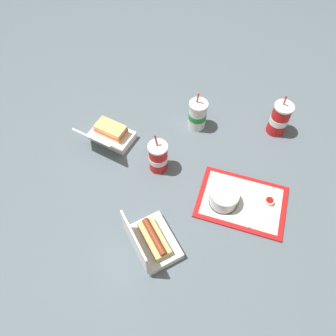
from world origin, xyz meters
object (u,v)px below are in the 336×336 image
Objects in this scene: clamshell_hotdog_left at (152,241)px; clamshell_sandwich_back at (110,134)px; soda_cup_corner at (158,157)px; soda_cup_right at (198,115)px; soda_cup_left at (279,119)px; ketchup_cup at (269,201)px; plastic_fork at (260,224)px; food_tray at (242,202)px; cake_container at (224,198)px.

clamshell_hotdog_left reaches higher than clamshell_sandwich_back.
soda_cup_corner is 0.31m from soda_cup_right.
soda_cup_corner is at bearing 56.86° from soda_cup_right.
clamshell_hotdog_left is 1.12× the size of soda_cup_left.
ketchup_cup is 0.19× the size of soda_cup_right.
soda_cup_left is (-0.80, -0.11, 0.04)m from clamshell_sandwich_back.
soda_cup_right is at bearing -76.65° from plastic_fork.
food_tray is 0.11m from ketchup_cup.
soda_cup_left reaches higher than clamshell_hotdog_left.
ketchup_cup is 0.11m from plastic_fork.
ketchup_cup is at bearing 157.03° from clamshell_sandwich_back.
food_tray is 1.62× the size of clamshell_hotdog_left.
plastic_fork is at bearing 148.84° from clamshell_sandwich_back.
cake_container is at bearing 57.34° from soda_cup_left.
food_tray is 3.49× the size of cake_container.
soda_cup_corner is at bearing -30.56° from cake_container.
soda_cup_left is (-0.56, -0.25, 0.01)m from soda_cup_corner.
cake_container is at bearing 5.92° from food_tray.
clamshell_hotdog_left is (0.43, 0.11, 0.03)m from plastic_fork.
soda_cup_right is at bearing -1.27° from soda_cup_left.
plastic_fork is at bearing 148.63° from soda_cup_corner.
cake_container is at bearing 149.33° from clamshell_sandwich_back.
food_tray is 0.68m from clamshell_sandwich_back.
soda_cup_left is (-0.08, -0.41, 0.06)m from ketchup_cup.
food_tray is at bearing -0.43° from ketchup_cup.
soda_cup_left is at bearing 178.73° from soda_cup_right.
soda_cup_corner reaches higher than soda_cup_right.
ketchup_cup is 0.53m from soda_cup_right.
soda_cup_corner is (0.37, -0.16, 0.07)m from food_tray.
food_tray is at bearing 65.43° from soda_cup_left.
clamshell_hotdog_left is 1.21× the size of soda_cup_right.
clamshell_sandwich_back is at bearing -44.43° from plastic_fork.
soda_cup_left is at bearing -131.51° from clamshell_hotdog_left.
soda_cup_corner reaches higher than clamshell_sandwich_back.
cake_container is at bearing 2.26° from ketchup_cup.
soda_cup_right is (0.26, -0.53, 0.06)m from plastic_fork.
ketchup_cup is 0.51m from soda_cup_corner.
cake_container reaches higher than ketchup_cup.
clamshell_sandwich_back is (0.67, -0.41, 0.03)m from plastic_fork.
soda_cup_corner is (0.43, -0.26, 0.06)m from plastic_fork.
soda_cup_left reaches higher than cake_container.
soda_cup_right is (0.20, -0.42, 0.07)m from food_tray.
cake_container is at bearing 105.19° from soda_cup_right.
soda_cup_left is at bearing -114.57° from food_tray.
cake_container is 0.35m from clamshell_hotdog_left.
soda_cup_corner reaches higher than ketchup_cup.
cake_container is 0.52× the size of soda_cup_left.
ketchup_cup is at bearing 161.35° from soda_cup_corner.
cake_container is 1.10× the size of plastic_fork.
ketchup_cup is at bearing -177.74° from cake_container.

